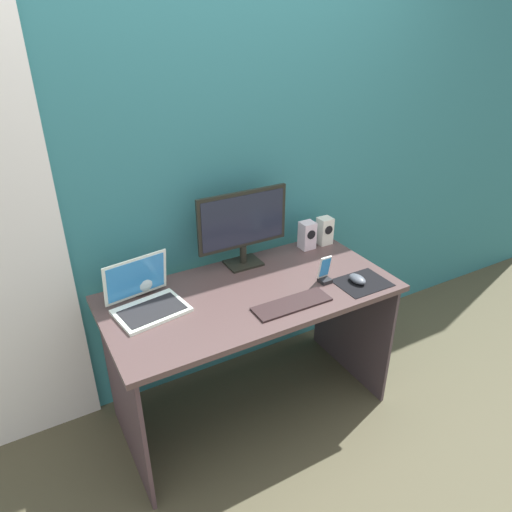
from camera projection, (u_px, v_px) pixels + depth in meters
name	position (u px, v px, depth m)	size (l,w,h in m)	color
ground_plane	(252.00, 407.00, 2.58)	(8.00, 8.00, 0.00)	#47432F
wall_back	(209.00, 165.00, 2.33)	(6.00, 0.04, 2.50)	#2E7279
desk	(251.00, 318.00, 2.31)	(1.39, 0.68, 0.75)	#4D3938
monitor	(243.00, 225.00, 2.37)	(0.49, 0.14, 0.40)	black
speaker_right	(325.00, 231.00, 2.66)	(0.08, 0.07, 0.16)	silver
speaker_near_monitor	(307.00, 235.00, 2.60)	(0.08, 0.08, 0.15)	silver
laptop	(146.00, 299.00, 2.08)	(0.34, 0.30, 0.22)	white
fishbowl	(140.00, 278.00, 2.20)	(0.15, 0.15, 0.15)	silver
keyboard_external	(292.00, 304.00, 2.13)	(0.37, 0.12, 0.01)	black
mousepad	(362.00, 283.00, 2.30)	(0.25, 0.20, 0.00)	black
mouse	(357.00, 279.00, 2.29)	(0.06, 0.10, 0.04)	#4C515B
phone_in_dock	(325.00, 273.00, 2.29)	(0.06, 0.05, 0.14)	black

